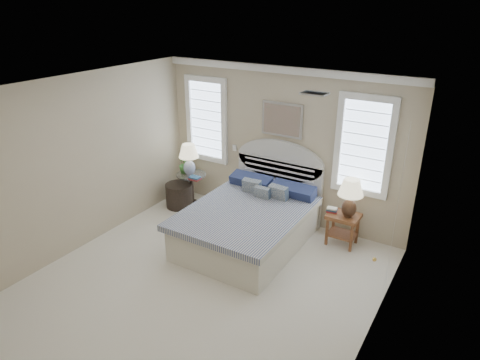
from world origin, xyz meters
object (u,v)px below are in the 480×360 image
object	(u,v)px
side_table_left	(192,186)
floor_pot	(179,195)
bed	(251,220)
nightstand_right	(343,223)
lamp_right	(350,194)
lamp_left	(189,156)

from	to	relation	value
side_table_left	floor_pot	bearing A→B (deg)	-128.04
bed	nightstand_right	xyz separation A→B (m)	(1.30, 0.69, 0.00)
bed	nightstand_right	world-z (taller)	bed
side_table_left	nightstand_right	xyz separation A→B (m)	(2.95, 0.10, -0.00)
nightstand_right	lamp_right	distance (m)	0.54
side_table_left	bed	bearing A→B (deg)	-19.74
floor_pot	bed	bearing A→B (deg)	-12.35
floor_pot	lamp_left	distance (m)	0.80
nightstand_right	floor_pot	distance (m)	3.12
side_table_left	lamp_right	world-z (taller)	lamp_right
side_table_left	floor_pot	xyz separation A→B (m)	(-0.15, -0.20, -0.16)
bed	lamp_right	world-z (taller)	bed
nightstand_right	floor_pot	xyz separation A→B (m)	(-3.10, -0.30, -0.16)
floor_pot	lamp_right	xyz separation A→B (m)	(3.18, 0.28, 0.69)
bed	floor_pot	xyz separation A→B (m)	(-1.80, 0.40, -0.16)
side_table_left	lamp_left	distance (m)	0.61
floor_pot	nightstand_right	bearing A→B (deg)	5.47
bed	floor_pot	bearing A→B (deg)	167.65
nightstand_right	lamp_right	bearing A→B (deg)	-10.33
bed	floor_pot	size ratio (longest dim) A/B	4.52
lamp_right	nightstand_right	bearing A→B (deg)	169.67
bed	lamp_right	xyz separation A→B (m)	(1.37, 0.68, 0.53)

